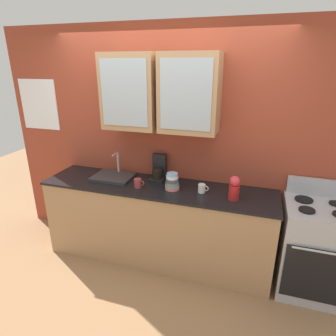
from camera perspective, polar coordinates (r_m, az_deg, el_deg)
ground_plane at (r=3.58m, az=-2.11°, el=-17.30°), size 10.00×10.00×0.00m
back_wall_unit at (r=3.22m, az=-0.67°, el=6.85°), size 4.03×0.45×2.59m
counter at (r=3.32m, az=-2.21°, el=-10.94°), size 2.56×0.62×0.93m
stove_range at (r=3.23m, az=27.01°, el=-14.23°), size 0.61×0.64×1.11m
sink_faucet at (r=3.37m, az=-10.90°, el=-1.62°), size 0.45×0.35×0.28m
bowl_stack at (r=3.00m, az=0.85°, el=-2.79°), size 0.15×0.15×0.18m
vase at (r=2.84m, az=13.15°, el=-3.94°), size 0.10×0.10×0.24m
cup_near_sink at (r=3.07m, az=-6.05°, el=-3.03°), size 0.11×0.08×0.10m
cup_near_bowls at (r=2.96m, az=6.82°, el=-4.07°), size 0.11×0.08×0.09m
coffee_maker at (r=3.25m, az=-1.92°, el=-0.43°), size 0.17×0.20×0.29m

